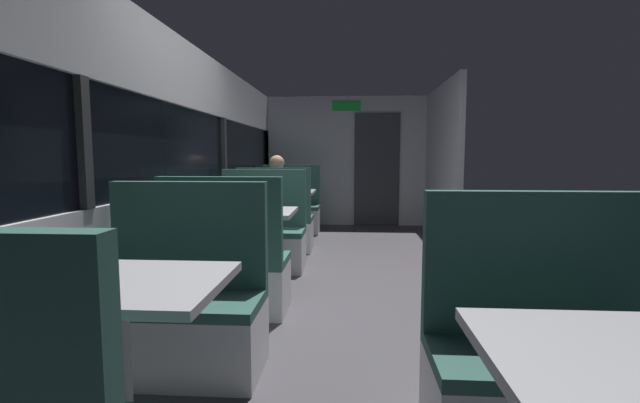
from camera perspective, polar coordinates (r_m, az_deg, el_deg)
The scene contains 14 objects.
ground_plane at distance 4.04m, azimuth 2.61°, elevation -12.34°, with size 3.30×9.20×0.02m, color #423F44.
carriage_window_panel_left at distance 4.14m, azimuth -17.89°, elevation 3.58°, with size 0.09×8.48×2.30m.
carriage_end_bulkhead at distance 8.03m, azimuth 3.77°, elevation 5.06°, with size 2.90×0.11×2.30m.
carriage_aisle_panel_right at distance 6.97m, azimuth 15.28°, elevation 4.84°, with size 0.08×2.40×2.30m, color #B2B2B7.
dining_table_near_window at distance 2.10m, azimuth -24.66°, elevation -11.74°, with size 0.90×0.70×0.74m.
bench_near_window_facing_entry at distance 2.80m, azimuth -17.33°, elevation -13.75°, with size 0.95×0.50×1.10m.
dining_table_mid_window at distance 4.27m, azimuth -9.38°, elevation -2.47°, with size 0.90×0.70×0.74m.
bench_mid_window_facing_end at distance 3.67m, azimuth -11.84°, elevation -8.88°, with size 0.95×0.50×1.10m.
bench_mid_window_facing_entry at distance 4.99m, azimuth -7.47°, elevation -4.84°, with size 0.95×0.50×1.10m.
dining_table_far_window at distance 6.57m, azimuth -4.65°, elevation 0.51°, with size 0.90×0.70×0.74m.
bench_far_window_facing_end at distance 5.92m, azimuth -5.64°, elevation -3.12°, with size 0.95×0.50×1.10m.
bench_far_window_facing_entry at distance 7.29m, azimuth -3.81°, elevation -1.40°, with size 0.95×0.50×1.10m.
bench_front_aisle_facing_entry at distance 2.22m, azimuth 26.53°, elevation -19.42°, with size 0.95×0.50×1.10m.
seated_passenger at distance 5.96m, azimuth -5.54°, elevation -1.03°, with size 0.47×0.55×1.26m.
Camera 1 is at (0.08, -3.84, 1.26)m, focal length 24.97 mm.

